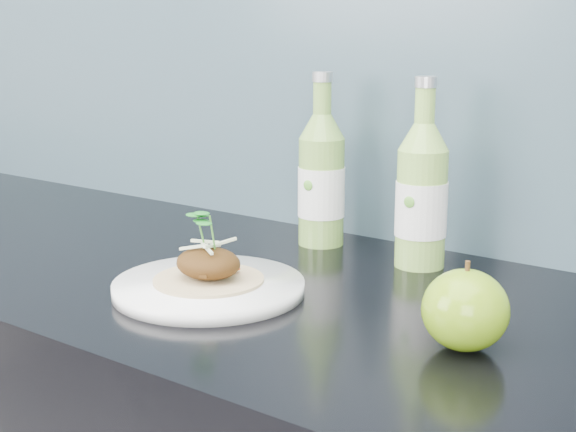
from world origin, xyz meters
name	(u,v)px	position (x,y,z in m)	size (l,w,h in m)	color
subway_backsplash	(438,12)	(0.00, 1.99, 1.25)	(4.00, 0.02, 0.70)	#6A92A6
dinner_plate	(209,287)	(-0.12, 1.62, 0.91)	(0.32, 0.32, 0.02)	white
pork_taco	(208,260)	(-0.12, 1.62, 0.94)	(0.14, 0.14, 0.09)	tan
green_apple	(465,310)	(0.22, 1.64, 0.94)	(0.09, 0.09, 0.10)	#5E8F0F
cider_bottle_left	(321,180)	(-0.14, 1.90, 1.00)	(0.08, 0.08, 0.26)	#78A745
cider_bottle_right	(422,196)	(0.04, 1.88, 1.00)	(0.08, 0.08, 0.26)	#8CC050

